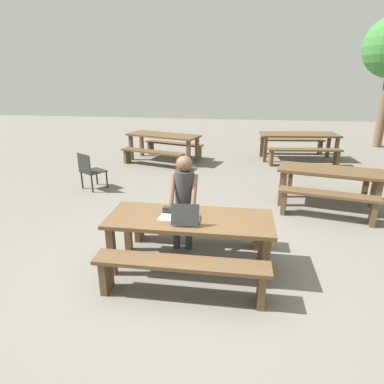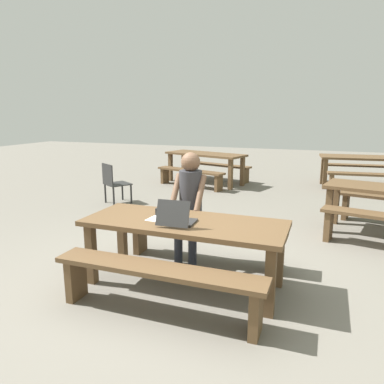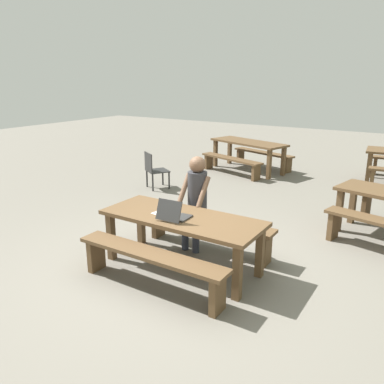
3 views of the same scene
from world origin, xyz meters
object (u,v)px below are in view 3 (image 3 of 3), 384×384
at_px(picnic_table_front, 182,223).
at_px(picnic_table_rear, 248,146).
at_px(laptop, 173,214).
at_px(small_pouch, 167,206).
at_px(person_seated, 196,196).
at_px(plastic_chair, 154,169).

distance_m(picnic_table_front, picnic_table_rear, 5.65).
bearing_deg(picnic_table_front, laptop, -99.55).
relative_size(laptop, small_pouch, 3.20).
bearing_deg(picnic_table_rear, small_pouch, -59.42).
xyz_separation_m(laptop, small_pouch, (-0.28, 0.26, -0.03)).
height_order(small_pouch, picnic_table_rear, small_pouch).
bearing_deg(small_pouch, picnic_table_front, -20.06).
bearing_deg(person_seated, picnic_table_front, -74.01).
xyz_separation_m(picnic_table_front, plastic_chair, (-2.60, 2.76, -0.18)).
relative_size(person_seated, plastic_chair, 1.65).
xyz_separation_m(small_pouch, picnic_table_rear, (-1.28, 5.31, -0.08)).
xyz_separation_m(picnic_table_front, person_seated, (-0.18, 0.61, 0.17)).
bearing_deg(person_seated, picnic_table_rear, 106.35).
xyz_separation_m(laptop, picnic_table_rear, (-1.56, 5.57, -0.11)).
bearing_deg(plastic_chair, picnic_table_rear, -78.98).
bearing_deg(picnic_table_front, small_pouch, 159.94).
bearing_deg(small_pouch, plastic_chair, 130.87).
bearing_deg(plastic_chair, laptop, 163.36).
bearing_deg(plastic_chair, small_pouch, 162.69).
xyz_separation_m(person_seated, plastic_chair, (-2.42, 2.15, -0.35)).
height_order(picnic_table_front, plastic_chair, plastic_chair).
height_order(laptop, person_seated, person_seated).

